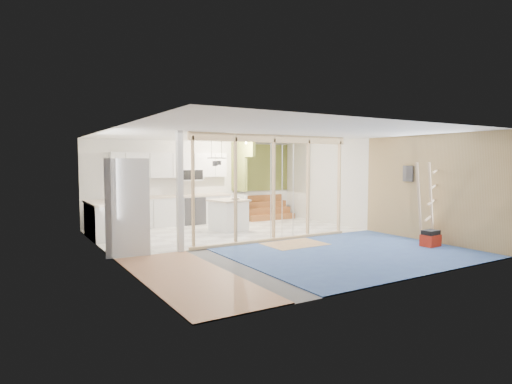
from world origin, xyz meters
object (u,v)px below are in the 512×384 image
fridge (128,206)px  toolbox (431,239)px  ladder (427,203)px  island (229,215)px

fridge → toolbox: 6.78m
fridge → ladder: fridge is taller
fridge → toolbox: size_ratio=4.71×
fridge → island: (3.18, 1.53, -0.57)m
island → toolbox: 5.28m
island → toolbox: (2.90, -4.40, -0.26)m
toolbox → ladder: bearing=58.2°
fridge → island: bearing=40.0°
ladder → toolbox: bearing=-134.5°
island → toolbox: bearing=-68.8°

